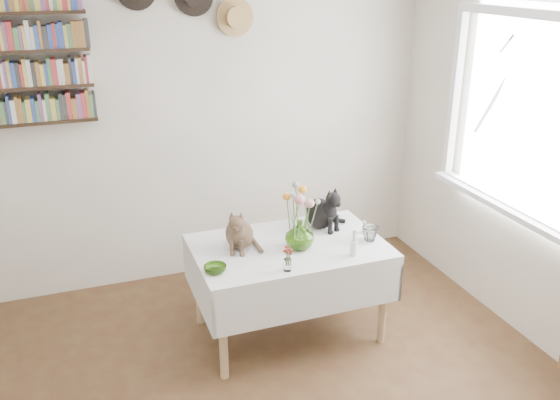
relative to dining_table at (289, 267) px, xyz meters
name	(u,v)px	position (x,y,z in m)	size (l,w,h in m)	color
room	(281,251)	(-0.47, -1.14, 0.74)	(4.08, 4.58, 2.58)	brown
window	(522,132)	(1.49, -0.34, 0.88)	(0.12, 1.52, 1.32)	white
dining_table	(289,267)	(0.00, 0.00, 0.00)	(1.27, 0.82, 0.68)	white
tabby_cat	(239,227)	(-0.32, 0.08, 0.32)	(0.20, 0.25, 0.30)	brown
black_cat	(320,206)	(0.31, 0.20, 0.33)	(0.21, 0.27, 0.32)	black
flower_vase	(300,234)	(0.05, -0.07, 0.27)	(0.19, 0.19, 0.20)	#75B234
green_bowl	(215,269)	(-0.55, -0.20, 0.19)	(0.14, 0.14, 0.04)	#75B234
drinking_glass	(370,234)	(0.53, -0.13, 0.22)	(0.11, 0.11, 0.10)	white
candlestick	(354,247)	(0.33, -0.28, 0.23)	(0.05, 0.05, 0.18)	white
berry_jar	(287,258)	(-0.14, -0.33, 0.25)	(0.05, 0.05, 0.19)	white
porcelain_figurine	(364,228)	(0.55, 0.00, 0.21)	(0.05, 0.05, 0.09)	white
flower_bouquet	(300,200)	(0.05, -0.06, 0.51)	(0.17, 0.13, 0.39)	#4C7233
bookshelf_unit	(11,57)	(-1.57, 1.02, 1.33)	(1.00, 0.16, 0.91)	#2F1F13
wall_hats	(190,1)	(-0.36, 1.05, 1.66)	(0.98, 0.09, 0.48)	black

